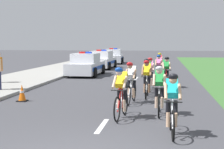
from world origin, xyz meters
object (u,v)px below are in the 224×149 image
(police_car_nearest, at_px, (86,65))
(police_car_second, at_px, (102,60))
(cyclist_seventh, at_px, (147,75))
(police_car_third, at_px, (113,57))
(cyclist_eighth, at_px, (159,68))
(cyclist_lead, at_px, (172,103))
(cyclist_fourth, at_px, (131,82))
(cyclist_third, at_px, (159,89))
(cyclist_fifth, at_px, (147,78))
(cyclist_tenth, at_px, (160,64))
(traffic_cone_near, at_px, (22,93))
(cyclist_ninth, at_px, (166,72))
(cyclist_second, at_px, (121,92))
(cyclist_sixth, at_px, (150,73))

(police_car_nearest, distance_m, police_car_second, 5.98)
(cyclist_seventh, distance_m, police_car_second, 14.04)
(police_car_third, bearing_deg, cyclist_eighth, -72.82)
(cyclist_lead, relative_size, cyclist_seventh, 1.00)
(cyclist_fourth, height_order, police_car_nearest, police_car_nearest)
(cyclist_lead, distance_m, cyclist_third, 2.33)
(cyclist_fifth, xyz_separation_m, cyclist_tenth, (0.43, 9.10, 0.00))
(cyclist_third, height_order, cyclist_seventh, same)
(cyclist_third, distance_m, cyclist_fifth, 3.21)
(cyclist_fifth, distance_m, police_car_nearest, 9.58)
(police_car_third, relative_size, traffic_cone_near, 7.06)
(police_car_nearest, bearing_deg, traffic_cone_near, -91.06)
(cyclist_ninth, height_order, police_car_nearest, police_car_nearest)
(cyclist_second, xyz_separation_m, traffic_cone_near, (-4.05, 2.28, -0.48))
(cyclist_ninth, distance_m, traffic_cone_near, 7.19)
(cyclist_fourth, bearing_deg, cyclist_lead, -71.91)
(cyclist_ninth, height_order, police_car_third, police_car_third)
(cyclist_ninth, bearing_deg, police_car_third, 106.02)
(cyclist_second, height_order, cyclist_fifth, same)
(cyclist_third, height_order, police_car_nearest, police_car_nearest)
(cyclist_ninth, distance_m, cyclist_tenth, 5.97)
(cyclist_fourth, height_order, cyclist_tenth, same)
(cyclist_second, bearing_deg, cyclist_seventh, 83.75)
(cyclist_lead, distance_m, cyclist_fourth, 4.38)
(cyclist_tenth, bearing_deg, cyclist_seventh, -93.38)
(cyclist_tenth, relative_size, police_car_second, 0.39)
(cyclist_lead, height_order, cyclist_eighth, same)
(cyclist_tenth, height_order, police_car_second, police_car_second)
(cyclist_seventh, xyz_separation_m, police_car_third, (-4.40, 20.24, -0.11))
(police_car_second, bearing_deg, cyclist_seventh, -71.71)
(cyclist_seventh, distance_m, police_car_third, 20.72)
(cyclist_fifth, distance_m, cyclist_tenth, 9.11)
(cyclist_eighth, relative_size, police_car_second, 0.39)
(cyclist_eighth, height_order, police_car_second, police_car_second)
(cyclist_sixth, distance_m, cyclist_ninth, 1.19)
(cyclist_lead, height_order, police_car_nearest, police_car_nearest)
(police_car_nearest, bearing_deg, cyclist_ninth, -45.63)
(cyclist_seventh, bearing_deg, cyclist_fourth, -100.95)
(cyclist_third, distance_m, cyclist_fourth, 2.12)
(cyclist_second, bearing_deg, cyclist_lead, -49.15)
(cyclist_eighth, bearing_deg, cyclist_second, -96.00)
(cyclist_fifth, relative_size, cyclist_seventh, 1.00)
(cyclist_fifth, height_order, police_car_second, police_car_second)
(cyclist_second, height_order, cyclist_tenth, same)
(cyclist_second, relative_size, traffic_cone_near, 2.68)
(cyclist_second, distance_m, police_car_nearest, 12.91)
(cyclist_second, relative_size, police_car_second, 0.39)
(cyclist_lead, height_order, cyclist_sixth, same)
(cyclist_sixth, relative_size, cyclist_eighth, 1.00)
(police_car_third, height_order, traffic_cone_near, police_car_third)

